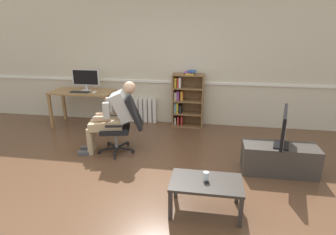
{
  "coord_description": "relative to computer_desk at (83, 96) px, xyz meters",
  "views": [
    {
      "loc": [
        0.8,
        -3.15,
        2.05
      ],
      "look_at": [
        0.15,
        0.85,
        0.7
      ],
      "focal_mm": 29.21,
      "sensor_mm": 36.0,
      "label": 1
    }
  ],
  "objects": [
    {
      "name": "imac_monitor",
      "position": [
        0.07,
        0.08,
        0.37
      ],
      "size": [
        0.59,
        0.14,
        0.44
      ],
      "color": "silver",
      "rests_on": "computer_desk"
    },
    {
      "name": "drinking_glass",
      "position": [
        2.69,
        -2.55,
        -0.21
      ],
      "size": [
        0.07,
        0.07,
        0.11
      ],
      "primitive_type": "cylinder",
      "color": "silver",
      "rests_on": "coffee_table"
    },
    {
      "name": "bookshelf",
      "position": [
        2.18,
        0.29,
        -0.07
      ],
      "size": [
        0.65,
        0.29,
        1.2
      ],
      "color": "brown",
      "rests_on": "ground_plane"
    },
    {
      "name": "tv_stand",
      "position": [
        3.73,
        -1.49,
        -0.44
      ],
      "size": [
        1.05,
        0.42,
        0.43
      ],
      "color": "#3D3833",
      "rests_on": "ground_plane"
    },
    {
      "name": "radiator",
      "position": [
        1.06,
        0.39,
        -0.38
      ],
      "size": [
        0.91,
        0.08,
        0.54
      ],
      "color": "white",
      "rests_on": "ground_plane"
    },
    {
      "name": "computer_mouse",
      "position": [
        0.33,
        -0.12,
        0.12
      ],
      "size": [
        0.06,
        0.1,
        0.03
      ],
      "primitive_type": "cube",
      "color": "white",
      "rests_on": "computer_desk"
    },
    {
      "name": "back_wall",
      "position": [
        1.9,
        0.5,
        0.7
      ],
      "size": [
        12.0,
        0.13,
        2.7
      ],
      "color": "beige",
      "rests_on": "ground_plane"
    },
    {
      "name": "spare_remote",
      "position": [
        2.7,
        -2.54,
        -0.25
      ],
      "size": [
        0.05,
        0.15,
        0.02
      ],
      "primitive_type": "cube",
      "rotation": [
        0.0,
        0.0,
        3.26
      ],
      "color": "black",
      "rests_on": "coffee_table"
    },
    {
      "name": "person_seated",
      "position": [
        1.11,
        -1.2,
        0.0
      ],
      "size": [
        1.01,
        0.52,
        1.22
      ],
      "rotation": [
        0.0,
        0.0,
        -1.35
      ],
      "color": "tan",
      "rests_on": "ground_plane"
    },
    {
      "name": "keyboard",
      "position": [
        0.01,
        -0.14,
        0.12
      ],
      "size": [
        0.4,
        0.12,
        0.02
      ],
      "primitive_type": "cube",
      "color": "black",
      "rests_on": "computer_desk"
    },
    {
      "name": "computer_desk",
      "position": [
        0.0,
        0.0,
        0.0
      ],
      "size": [
        1.32,
        0.62,
        0.76
      ],
      "color": "#9E7547",
      "rests_on": "ground_plane"
    },
    {
      "name": "coffee_table",
      "position": [
        2.7,
        -2.57,
        -0.31
      ],
      "size": [
        0.81,
        0.49,
        0.39
      ],
      "color": "#332D28",
      "rests_on": "ground_plane"
    },
    {
      "name": "ground_plane",
      "position": [
        1.9,
        -2.15,
        -0.65
      ],
      "size": [
        18.0,
        18.0,
        0.0
      ],
      "primitive_type": "plane",
      "color": "brown"
    },
    {
      "name": "tv_screen",
      "position": [
        3.73,
        -1.49,
        0.05
      ],
      "size": [
        0.27,
        0.79,
        0.53
      ],
      "rotation": [
        0.0,
        0.0,
        1.32
      ],
      "color": "black",
      "rests_on": "tv_stand"
    },
    {
      "name": "office_chair",
      "position": [
        1.28,
        -1.16,
        -0.12
      ],
      "size": [
        0.79,
        0.64,
        0.98
      ],
      "rotation": [
        0.0,
        0.0,
        -1.35
      ],
      "color": "black",
      "rests_on": "ground_plane"
    }
  ]
}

